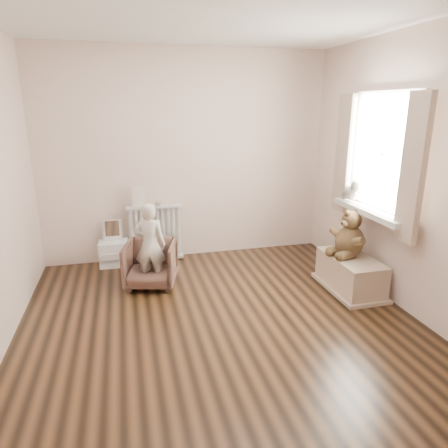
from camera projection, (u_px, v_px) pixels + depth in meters
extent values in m
cube|color=black|center=(220.00, 321.00, 3.70)|extent=(3.60, 3.60, 0.01)
cube|color=white|center=(219.00, 10.00, 2.95)|extent=(3.60, 3.60, 0.01)
cube|color=beige|center=(186.00, 157.00, 5.00)|extent=(3.60, 0.02, 2.60)
cube|color=beige|center=(321.00, 261.00, 1.65)|extent=(3.60, 0.02, 2.60)
cube|color=beige|center=(406.00, 174.00, 3.75)|extent=(0.02, 3.60, 2.60)
cube|color=white|center=(384.00, 154.00, 3.97)|extent=(0.03, 0.90, 1.10)
cube|color=silver|center=(370.00, 211.00, 4.12)|extent=(0.22, 1.10, 0.06)
cube|color=#BBA58F|center=(413.00, 169.00, 3.43)|extent=(0.06, 0.26, 1.30)
cube|color=#BBA58F|center=(344.00, 154.00, 4.49)|extent=(0.06, 0.26, 1.30)
cube|color=silver|center=(155.00, 231.00, 5.04)|extent=(0.68, 0.13, 0.72)
cube|color=beige|center=(139.00, 197.00, 4.87)|extent=(0.15, 0.01, 0.26)
cylinder|color=#A59E8C|center=(159.00, 204.00, 4.96)|extent=(0.09, 0.09, 0.05)
cube|color=silver|center=(113.00, 244.00, 4.93)|extent=(0.36, 0.26, 0.57)
imported|color=brown|center=(151.00, 264.00, 4.39)|extent=(0.65, 0.67, 0.50)
imported|color=beige|center=(150.00, 245.00, 4.27)|extent=(0.38, 0.30, 0.93)
cube|color=tan|center=(350.00, 272.00, 4.29)|extent=(0.42, 0.79, 0.37)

